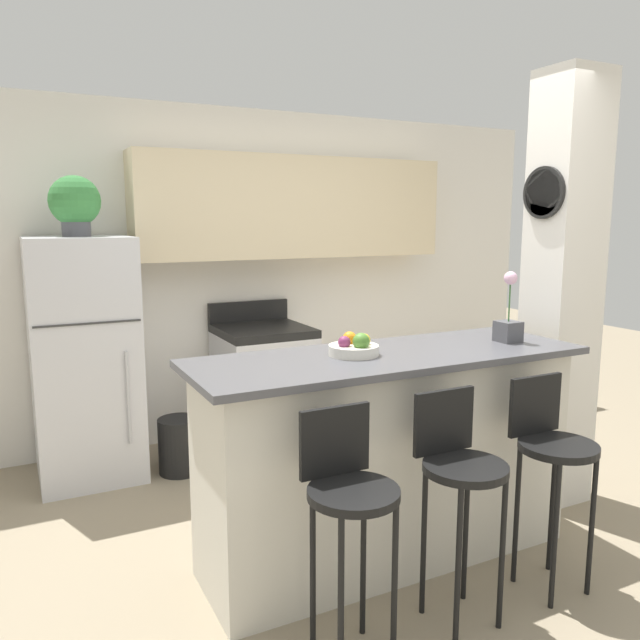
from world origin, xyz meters
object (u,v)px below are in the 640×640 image
(potted_plant_on_fridge, at_px, (75,203))
(orchid_vase, at_px, (509,321))
(bar_stool_left, at_px, (349,497))
(refrigerator, at_px, (85,359))
(stove_range, at_px, (264,385))
(bar_stool_right, at_px, (551,450))
(fruit_bowl, at_px, (354,347))
(trash_bin, at_px, (179,445))
(bar_stool_mid, at_px, (459,471))

(potted_plant_on_fridge, distance_m, orchid_vase, 2.74)
(bar_stool_left, bearing_deg, refrigerator, 106.49)
(stove_range, bearing_deg, bar_stool_right, -78.39)
(bar_stool_right, height_order, fruit_bowl, fruit_bowl)
(potted_plant_on_fridge, distance_m, fruit_bowl, 2.16)
(bar_stool_left, distance_m, trash_bin, 2.14)
(potted_plant_on_fridge, xyz_separation_m, trash_bin, (0.55, -0.24, -1.62))
(stove_range, distance_m, trash_bin, 0.83)
(bar_stool_right, height_order, potted_plant_on_fridge, potted_plant_on_fridge)
(refrigerator, distance_m, trash_bin, 0.86)
(fruit_bowl, bearing_deg, trash_bin, 108.37)
(refrigerator, height_order, bar_stool_right, refrigerator)
(bar_stool_right, distance_m, potted_plant_on_fridge, 3.14)
(stove_range, xyz_separation_m, potted_plant_on_fridge, (-1.28, -0.03, 1.35))
(refrigerator, xyz_separation_m, fruit_bowl, (1.05, -1.75, 0.31))
(bar_stool_mid, bearing_deg, fruit_bowl, 107.19)
(potted_plant_on_fridge, bearing_deg, stove_range, 1.28)
(refrigerator, xyz_separation_m, bar_stool_right, (1.76, -2.33, -0.14))
(refrigerator, bearing_deg, bar_stool_mid, -62.27)
(refrigerator, relative_size, potted_plant_on_fridge, 4.17)
(bar_stool_right, bearing_deg, bar_stool_left, 180.00)
(stove_range, bearing_deg, bar_stool_mid, -91.24)
(stove_range, distance_m, bar_stool_right, 2.42)
(potted_plant_on_fridge, relative_size, orchid_vase, 1.02)
(refrigerator, distance_m, fruit_bowl, 2.06)
(refrigerator, relative_size, stove_range, 1.50)
(fruit_bowl, bearing_deg, potted_plant_on_fridge, 120.86)
(trash_bin, bearing_deg, bar_stool_right, -59.79)
(stove_range, relative_size, orchid_vase, 2.85)
(trash_bin, bearing_deg, fruit_bowl, -71.63)
(fruit_bowl, bearing_deg, refrigerator, 120.86)
(bar_stool_right, bearing_deg, orchid_vase, 69.85)
(refrigerator, bearing_deg, bar_stool_left, -73.51)
(stove_range, height_order, trash_bin, stove_range)
(bar_stool_mid, relative_size, potted_plant_on_fridge, 2.57)
(bar_stool_mid, bearing_deg, refrigerator, 117.73)
(bar_stool_right, relative_size, potted_plant_on_fridge, 2.57)
(potted_plant_on_fridge, bearing_deg, refrigerator, -64.79)
(bar_stool_mid, distance_m, fruit_bowl, 0.75)
(orchid_vase, distance_m, trash_bin, 2.33)
(bar_stool_left, xyz_separation_m, bar_stool_mid, (0.54, 0.00, 0.00))
(potted_plant_on_fridge, height_order, fruit_bowl, potted_plant_on_fridge)
(refrigerator, distance_m, orchid_vase, 2.69)
(orchid_vase, bearing_deg, fruit_bowl, 175.22)
(refrigerator, height_order, stove_range, refrigerator)
(potted_plant_on_fridge, bearing_deg, bar_stool_right, -52.93)
(bar_stool_mid, xyz_separation_m, potted_plant_on_fridge, (-1.23, 2.33, 1.15))
(bar_stool_mid, bearing_deg, potted_plant_on_fridge, 117.73)
(orchid_vase, relative_size, trash_bin, 0.99)
(fruit_bowl, height_order, trash_bin, fruit_bowl)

